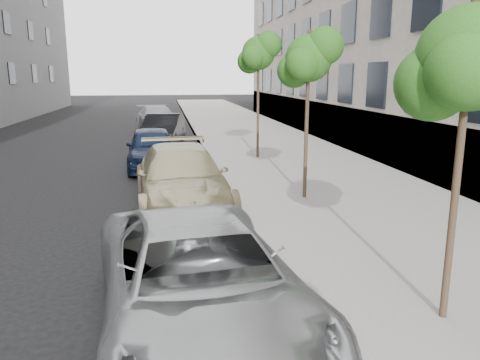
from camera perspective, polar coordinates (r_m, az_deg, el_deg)
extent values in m
cube|color=gray|center=(28.43, 0.57, 6.00)|extent=(6.40, 72.00, 0.14)
cube|color=#9E9B93|center=(28.07, -5.76, 5.86)|extent=(0.15, 72.00, 0.14)
cylinder|color=#38281C|center=(6.58, 25.02, 1.27)|extent=(0.10, 0.10, 4.13)
sphere|color=#254F14|center=(6.48, 26.17, 13.18)|extent=(1.29, 1.29, 1.29)
sphere|color=#254F14|center=(6.52, 22.45, 10.85)|extent=(0.97, 0.97, 0.97)
cylinder|color=#38281C|center=(12.43, 8.15, 7.66)|extent=(0.10, 0.10, 4.34)
sphere|color=#254F14|center=(12.39, 8.36, 14.46)|extent=(1.19, 1.19, 1.19)
sphere|color=#254F14|center=(12.33, 10.31, 15.80)|extent=(0.96, 0.96, 0.96)
sphere|color=#254F14|center=(12.54, 6.63, 13.11)|extent=(0.90, 0.90, 0.90)
cylinder|color=#38281C|center=(18.71, 2.21, 10.06)|extent=(0.10, 0.10, 4.76)
sphere|color=#254F14|center=(18.71, 2.25, 15.20)|extent=(1.28, 1.28, 1.28)
sphere|color=#254F14|center=(18.60, 3.49, 16.13)|extent=(1.03, 1.03, 1.03)
sphere|color=#254F14|center=(18.89, 1.17, 14.28)|extent=(0.96, 0.96, 0.96)
imported|color=#A2A4A6|center=(6.25, -4.97, -12.14)|extent=(3.09, 5.66, 1.51)
imported|color=tan|center=(12.00, -7.15, 0.18)|extent=(2.55, 5.60, 1.59)
imported|color=black|center=(17.48, -10.66, 3.86)|extent=(1.97, 4.52, 1.52)
imported|color=black|center=(23.15, -9.38, 6.04)|extent=(2.33, 4.83, 1.53)
imported|color=gray|center=(28.73, -10.05, 7.31)|extent=(3.01, 5.65, 1.56)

